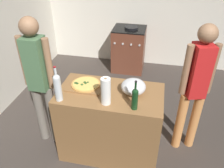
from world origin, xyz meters
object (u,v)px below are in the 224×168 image
(pizza, at_px, (86,84))
(paper_towel_roll, at_px, (106,91))
(mixing_bowl, at_px, (133,87))
(person_in_stripes, at_px, (39,77))
(wine_bottle_dark, at_px, (135,98))
(stove, at_px, (129,49))
(person_in_red, at_px, (196,85))
(wine_bottle_amber, at_px, (58,86))

(pizza, xyz_separation_m, paper_towel_roll, (0.30, -0.26, 0.12))
(pizza, xyz_separation_m, mixing_bowl, (0.55, -0.02, 0.05))
(mixing_bowl, distance_m, paper_towel_roll, 0.35)
(pizza, bearing_deg, mixing_bowl, -2.45)
(mixing_bowl, relative_size, person_in_stripes, 0.16)
(person_in_stripes, bearing_deg, mixing_bowl, 1.15)
(wine_bottle_dark, distance_m, stove, 2.56)
(wine_bottle_dark, xyz_separation_m, stove, (-0.40, 2.45, -0.59))
(wine_bottle_dark, height_order, person_in_red, person_in_red)
(wine_bottle_amber, bearing_deg, paper_towel_roll, 5.24)
(pizza, height_order, wine_bottle_dark, wine_bottle_dark)
(wine_bottle_dark, distance_m, wine_bottle_amber, 0.80)
(mixing_bowl, distance_m, person_in_stripes, 1.11)
(mixing_bowl, relative_size, wine_bottle_amber, 0.68)
(mixing_bowl, bearing_deg, wine_bottle_amber, -159.43)
(person_in_red, bearing_deg, stove, 117.81)
(wine_bottle_amber, xyz_separation_m, person_in_red, (1.43, 0.51, -0.12))
(person_in_red, bearing_deg, mixing_bowl, -161.29)
(paper_towel_roll, relative_size, person_in_stripes, 0.18)
(person_in_red, bearing_deg, wine_bottle_amber, -160.31)
(person_in_stripes, relative_size, person_in_red, 1.02)
(paper_towel_roll, xyz_separation_m, wine_bottle_dark, (0.30, -0.03, -0.02))
(pizza, height_order, stove, pizza)
(stove, xyz_separation_m, person_in_red, (1.03, -1.96, 0.51))
(mixing_bowl, bearing_deg, person_in_stripes, -178.85)
(wine_bottle_dark, height_order, wine_bottle_amber, wine_bottle_amber)
(mixing_bowl, bearing_deg, stove, 99.16)
(wine_bottle_amber, height_order, person_in_stripes, person_in_stripes)
(paper_towel_roll, xyz_separation_m, wine_bottle_amber, (-0.50, -0.05, 0.02))
(wine_bottle_amber, distance_m, person_in_stripes, 0.45)
(stove, distance_m, person_in_stripes, 2.40)
(wine_bottle_dark, bearing_deg, person_in_stripes, 168.05)
(pizza, distance_m, paper_towel_roll, 0.41)
(wine_bottle_amber, xyz_separation_m, person_in_stripes, (-0.36, 0.26, -0.09))
(wine_bottle_amber, bearing_deg, person_in_stripes, 143.84)
(paper_towel_roll, bearing_deg, stove, 92.35)
(pizza, xyz_separation_m, stove, (0.20, 2.17, -0.49))
(paper_towel_roll, height_order, stove, paper_towel_roll)
(pizza, height_order, wine_bottle_amber, wine_bottle_amber)
(person_in_stripes, xyz_separation_m, person_in_red, (1.79, 0.25, -0.03))
(stove, bearing_deg, wine_bottle_amber, -99.15)
(stove, height_order, person_in_stripes, person_in_stripes)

